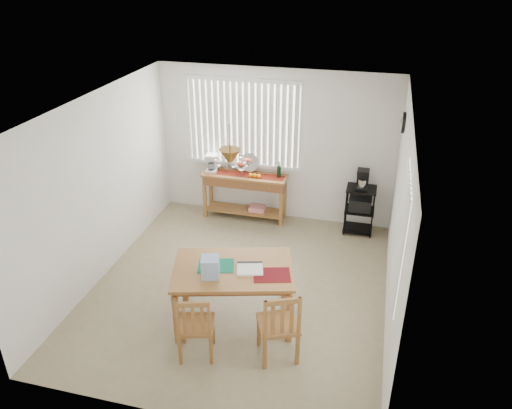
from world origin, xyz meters
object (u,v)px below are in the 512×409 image
(sideboard, at_px, (245,186))
(chair_left, at_px, (196,326))
(dining_table, at_px, (233,274))
(wire_cart, at_px, (360,206))
(chair_right, at_px, (279,326))
(cart_items, at_px, (363,179))

(sideboard, xyz_separation_m, chair_left, (0.36, -3.41, -0.18))
(sideboard, height_order, dining_table, sideboard)
(wire_cart, relative_size, chair_left, 0.92)
(chair_right, bearing_deg, wire_cart, 77.87)
(chair_right, bearing_deg, cart_items, 77.90)
(chair_left, xyz_separation_m, chair_right, (0.92, 0.21, 0.03))
(wire_cart, bearing_deg, dining_table, -117.34)
(sideboard, height_order, wire_cart, sideboard)
(chair_left, bearing_deg, wire_cart, 64.65)
(dining_table, distance_m, chair_right, 0.89)
(sideboard, bearing_deg, chair_left, -83.98)
(sideboard, xyz_separation_m, cart_items, (1.96, -0.02, 0.35))
(cart_items, height_order, dining_table, cart_items)
(cart_items, xyz_separation_m, chair_right, (-0.68, -3.19, -0.49))
(cart_items, xyz_separation_m, chair_left, (-1.60, -3.40, -0.53))
(sideboard, distance_m, cart_items, 2.00)
(dining_table, xyz_separation_m, chair_right, (0.69, -0.52, -0.22))
(wire_cart, height_order, cart_items, cart_items)
(cart_items, bearing_deg, sideboard, 179.50)
(wire_cart, xyz_separation_m, dining_table, (-1.37, -2.66, 0.20))
(wire_cart, bearing_deg, chair_left, -115.35)
(cart_items, bearing_deg, wire_cart, -90.00)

